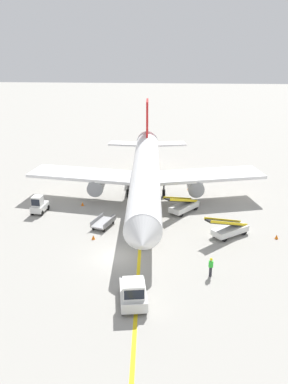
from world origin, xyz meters
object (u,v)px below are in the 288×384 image
(belt_loader_aft_hold, at_px, (184,206))
(safety_cone_wingtip_right, at_px, (140,240))
(belt_loader_forward_hold, at_px, (229,229))
(safety_cone_nose_right, at_px, (93,237))
(safety_cone_wingtip_left, at_px, (277,237))
(ground_crew_marshaller, at_px, (211,266))
(airliner, at_px, (146,174))
(safety_cone_tail_area, at_px, (83,204))
(pushback_tug, at_px, (133,293))
(baggage_tug_near_wing, at_px, (39,205))
(baggage_cart_loaded, at_px, (103,223))
(safety_cone_nose_left, at_px, (188,188))

(belt_loader_aft_hold, relative_size, safety_cone_wingtip_right, 10.60)
(belt_loader_forward_hold, height_order, safety_cone_nose_right, belt_loader_forward_hold)
(belt_loader_aft_hold, relative_size, safety_cone_wingtip_left, 10.60)
(ground_crew_marshaller, bearing_deg, airliner, 111.26)
(ground_crew_marshaller, distance_m, safety_cone_tail_area, 19.86)
(pushback_tug, relative_size, baggage_tug_near_wing, 1.51)
(baggage_tug_near_wing, distance_m, belt_loader_aft_hold, 16.19)
(baggage_cart_loaded, bearing_deg, safety_cone_nose_right, -100.39)
(airliner, distance_m, belt_loader_forward_hold, 12.70)
(baggage_tug_near_wing, height_order, safety_cone_tail_area, baggage_tug_near_wing)
(safety_cone_wingtip_right, bearing_deg, baggage_tug_near_wing, 152.01)
(airliner, height_order, pushback_tug, airliner)
(safety_cone_nose_right, xyz_separation_m, safety_cone_wingtip_left, (17.88, 1.27, 0.00))
(baggage_cart_loaded, height_order, safety_cone_tail_area, baggage_cart_loaded)
(safety_cone_nose_right, bearing_deg, baggage_cart_loaded, 79.61)
(airliner, height_order, ground_crew_marshaller, airliner)
(ground_crew_marshaller, distance_m, safety_cone_nose_right, 12.38)
(belt_loader_forward_hold, relative_size, safety_cone_wingtip_left, 10.80)
(airliner, relative_size, safety_cone_nose_left, 80.25)
(safety_cone_wingtip_left, bearing_deg, safety_cone_nose_right, -175.93)
(ground_crew_marshaller, bearing_deg, belt_loader_forward_hold, 71.87)
(ground_crew_marshaller, height_order, safety_cone_nose_left, ground_crew_marshaller)
(airliner, height_order, belt_loader_forward_hold, airliner)
(safety_cone_nose_left, bearing_deg, safety_cone_wingtip_left, -58.78)
(baggage_tug_near_wing, bearing_deg, safety_cone_tail_area, 28.92)
(belt_loader_forward_hold, xyz_separation_m, safety_cone_tail_area, (-16.12, 6.86, -0.56))
(safety_cone_nose_left, xyz_separation_m, safety_cone_tail_area, (-12.58, -6.20, 0.00))
(baggage_tug_near_wing, xyz_separation_m, safety_cone_wingtip_left, (25.08, -4.77, -0.71))
(pushback_tug, distance_m, belt_loader_forward_hold, 14.52)
(baggage_tug_near_wing, bearing_deg, safety_cone_nose_right, -40.01)
(safety_cone_nose_right, bearing_deg, ground_crew_marshaller, -28.78)
(belt_loader_forward_hold, distance_m, safety_cone_nose_right, 13.41)
(baggage_tug_near_wing, relative_size, ground_crew_marshaller, 1.49)
(belt_loader_forward_hold, distance_m, safety_cone_wingtip_right, 8.93)
(belt_loader_aft_hold, bearing_deg, safety_cone_nose_right, -140.54)
(baggage_cart_loaded, bearing_deg, safety_cone_tail_area, 121.15)
(belt_loader_forward_hold, xyz_separation_m, belt_loader_aft_hold, (-4.37, 5.75, 0.00))
(airliner, bearing_deg, pushback_tug, -89.04)
(ground_crew_marshaller, bearing_deg, safety_cone_nose_left, 92.96)
(pushback_tug, relative_size, safety_cone_wingtip_left, 8.73)
(baggage_tug_near_wing, xyz_separation_m, safety_cone_tail_area, (4.38, 2.42, -0.71))
(ground_crew_marshaller, distance_m, safety_cone_nose_left, 20.65)
(baggage_tug_near_wing, bearing_deg, airliner, 20.24)
(safety_cone_nose_left, relative_size, safety_cone_wingtip_left, 1.00)
(belt_loader_forward_hold, distance_m, safety_cone_tail_area, 17.53)
(pushback_tug, bearing_deg, ground_crew_marshaller, 35.22)
(pushback_tug, height_order, baggage_tug_near_wing, pushback_tug)
(baggage_tug_near_wing, xyz_separation_m, baggage_cart_loaded, (7.73, -3.12, -0.46))
(pushback_tug, distance_m, baggage_tug_near_wing, 20.20)
(safety_cone_wingtip_right, bearing_deg, pushback_tug, -88.55)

